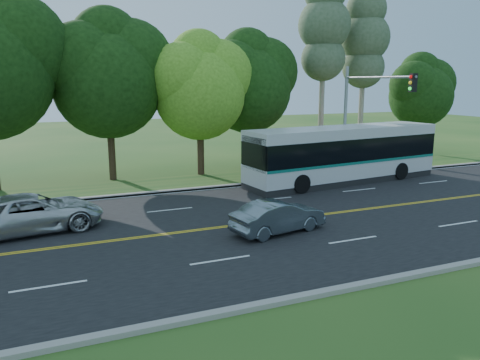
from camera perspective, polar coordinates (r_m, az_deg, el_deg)
name	(u,v)px	position (r m, az deg, el deg)	size (l,w,h in m)	color
ground	(316,216)	(21.88, 9.27, -4.31)	(120.00, 120.00, 0.00)	#23511B
road	(316,215)	(21.88, 9.27, -4.28)	(60.00, 14.00, 0.02)	black
curb_north	(253,184)	(27.99, 1.57, -0.44)	(60.00, 0.30, 0.15)	gray
curb_south	(434,271)	(16.57, 22.59, -10.17)	(60.00, 0.30, 0.15)	gray
grass_verge	(241,178)	(29.66, 0.11, 0.22)	(60.00, 4.00, 0.10)	#23511B
lane_markings	(314,215)	(21.83, 9.06, -4.28)	(57.60, 13.82, 0.00)	gold
tree_row	(145,71)	(30.54, -11.45, 12.94)	(44.70, 9.10, 13.84)	black
bougainvillea_hedge	(344,163)	(32.25, 12.56, 2.09)	(9.50, 2.25, 1.50)	maroon
traffic_signal	(364,105)	(29.22, 14.91, 8.80)	(0.42, 6.10, 7.00)	gray
transit_bus	(343,155)	(29.20, 12.49, 3.02)	(13.09, 4.26, 3.36)	silver
sedan	(278,216)	(19.11, 4.68, -4.45)	(1.40, 4.01, 1.32)	slate
suv	(32,213)	(20.95, -23.99, -3.67)	(2.58, 5.59, 1.55)	silver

